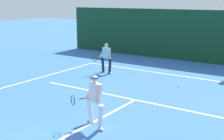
# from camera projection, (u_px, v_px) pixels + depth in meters

# --- Properties ---
(court_line_baseline_far) EXTENTS (11.04, 0.10, 0.01)m
(court_line_baseline_far) POSITION_uv_depth(u_px,v_px,m) (180.00, 76.00, 15.29)
(court_line_baseline_far) COLOR white
(court_line_baseline_far) RESTS_ON ground_plane
(court_line_service) EXTENTS (9.00, 0.10, 0.01)m
(court_line_service) POSITION_uv_depth(u_px,v_px,m) (135.00, 100.00, 11.67)
(court_line_service) COLOR white
(court_line_service) RESTS_ON ground_plane
(court_line_centre) EXTENTS (0.10, 6.40, 0.01)m
(court_line_centre) POSITION_uv_depth(u_px,v_px,m) (81.00, 129.00, 9.09)
(court_line_centre) COLOR white
(court_line_centre) RESTS_ON ground_plane
(player_near) EXTENTS (1.11, 0.82, 1.57)m
(player_near) POSITION_uv_depth(u_px,v_px,m) (94.00, 99.00, 9.10)
(player_near) COLOR silver
(player_near) RESTS_ON ground_plane
(player_far) EXTENTS (0.86, 0.88, 1.53)m
(player_far) POSITION_uv_depth(u_px,v_px,m) (106.00, 57.00, 15.75)
(player_far) COLOR black
(player_far) RESTS_ON ground_plane
(tennis_ball) EXTENTS (0.07, 0.07, 0.07)m
(tennis_ball) POSITION_uv_depth(u_px,v_px,m) (179.00, 86.00, 13.36)
(tennis_ball) COLOR #D1E033
(tennis_ball) RESTS_ON ground_plane
(back_fence_windscreen) EXTENTS (19.74, 0.12, 3.10)m
(back_fence_windscreen) POSITION_uv_depth(u_px,v_px,m) (207.00, 37.00, 18.05)
(back_fence_windscreen) COLOR #133E23
(back_fence_windscreen) RESTS_ON ground_plane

